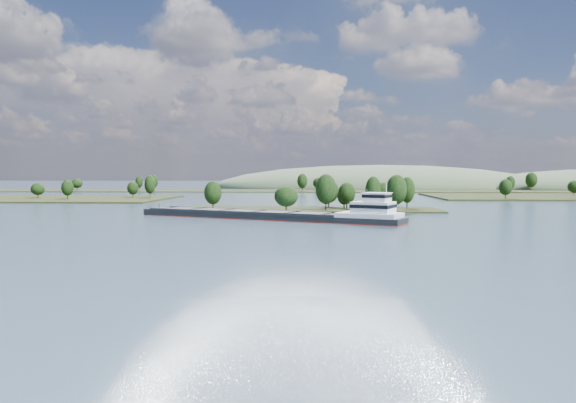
{
  "coord_description": "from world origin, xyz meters",
  "views": [
    {
      "loc": [
        4.06,
        -39.63,
        14.84
      ],
      "look_at": [
        -5.93,
        130.0,
        6.0
      ],
      "focal_mm": 35.0,
      "sensor_mm": 36.0,
      "label": 1
    }
  ],
  "objects": [
    {
      "name": "ground",
      "position": [
        0.0,
        120.0,
        0.0
      ],
      "size": [
        1800.0,
        1800.0,
        0.0
      ],
      "primitive_type": "plane",
      "color": "#3B5466",
      "rests_on": "ground"
    },
    {
      "name": "cargo_barge",
      "position": [
        -8.21,
        135.95,
        1.56
      ],
      "size": [
        87.81,
        47.37,
        12.37
      ],
      "color": "black",
      "rests_on": "ground"
    },
    {
      "name": "tree_island",
      "position": [
        6.93,
        179.02,
        4.24
      ],
      "size": [
        100.0,
        31.59,
        14.91
      ],
      "color": "black",
      "rests_on": "ground"
    },
    {
      "name": "hill_west",
      "position": [
        60.0,
        500.0,
        0.0
      ],
      "size": [
        320.0,
        160.0,
        44.0
      ],
      "primitive_type": "ellipsoid",
      "color": "#465C3F",
      "rests_on": "ground"
    },
    {
      "name": "back_shoreline",
      "position": [
        8.54,
        399.78,
        0.69
      ],
      "size": [
        900.0,
        60.0,
        15.55
      ],
      "color": "black",
      "rests_on": "ground"
    }
  ]
}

